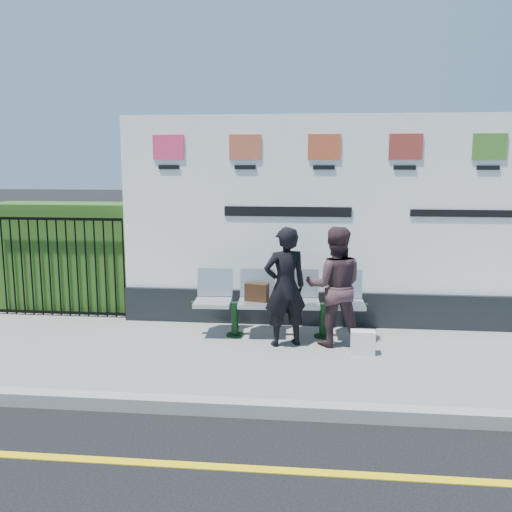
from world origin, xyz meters
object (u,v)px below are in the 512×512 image
at_px(billboard, 401,237).
at_px(woman_right, 335,286).
at_px(woman_left, 285,287).
at_px(bench, 279,319).

relative_size(billboard, woman_right, 5.17).
bearing_deg(woman_left, billboard, -169.37).
height_order(billboard, woman_right, billboard).
bearing_deg(bench, billboard, 18.61).
relative_size(bench, woman_right, 1.48).
height_order(billboard, woman_left, billboard).
distance_m(woman_left, woman_right, 0.64).
relative_size(bench, woman_left, 1.48).
bearing_deg(woman_right, woman_left, 5.03).
bearing_deg(billboard, bench, -158.29).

